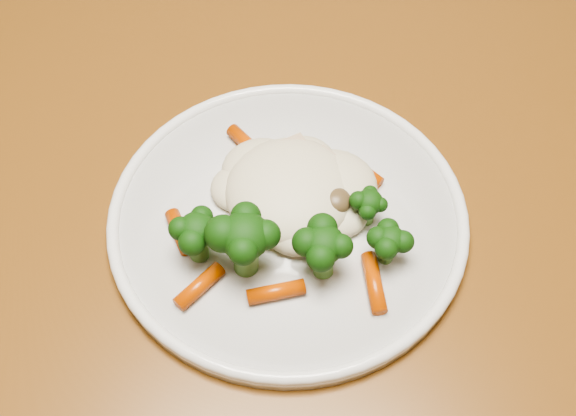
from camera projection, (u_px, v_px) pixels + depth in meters
The scene contains 3 objects.
dining_table at pixel (282, 317), 0.65m from camera, with size 1.38×1.15×0.75m.
plate at pixel (288, 218), 0.58m from camera, with size 0.29×0.29×0.01m, color silver.
meal at pixel (286, 207), 0.56m from camera, with size 0.20×0.18×0.05m.
Camera 1 is at (0.20, -0.04, 1.23)m, focal length 45.00 mm.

